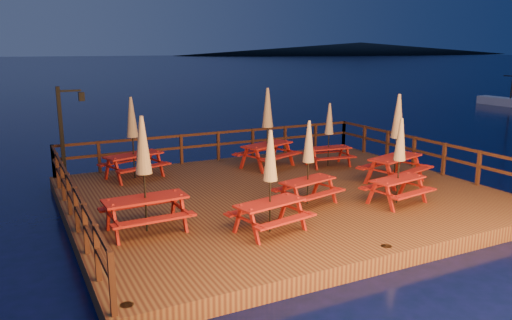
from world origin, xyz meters
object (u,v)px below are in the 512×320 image
object	(u,v)px
picnic_table_0	(270,180)
picnic_table_1	(267,127)
lamp_post	(66,124)
picnic_table_2	(329,134)

from	to	relation	value
picnic_table_0	picnic_table_1	xyz separation A→B (m)	(2.96, 5.68, 0.22)
lamp_post	picnic_table_0	size ratio (longest dim) A/B	1.25
lamp_post	picnic_table_0	xyz separation A→B (m)	(3.55, -7.24, -0.55)
lamp_post	picnic_table_0	distance (m)	8.08
picnic_table_1	lamp_post	bearing A→B (deg)	145.85
lamp_post	picnic_table_1	bearing A→B (deg)	-13.50
lamp_post	picnic_table_0	world-z (taller)	lamp_post
lamp_post	picnic_table_1	world-z (taller)	lamp_post
picnic_table_0	picnic_table_2	xyz separation A→B (m)	(5.01, 4.84, -0.07)
picnic_table_1	picnic_table_2	distance (m)	2.23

